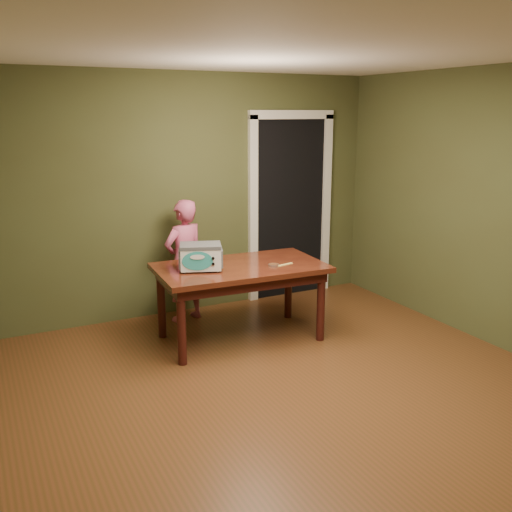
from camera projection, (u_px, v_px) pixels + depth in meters
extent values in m
plane|color=#5D311A|center=(305.00, 407.00, 4.34)|extent=(5.00, 5.00, 0.00)
cube|color=#434B28|center=(186.00, 195.00, 6.18)|extent=(4.50, 0.02, 2.60)
cube|color=white|center=(313.00, 45.00, 3.70)|extent=(4.50, 5.00, 0.02)
cube|color=black|center=(277.00, 206.00, 7.07)|extent=(0.90, 0.60, 2.10)
cube|color=black|center=(290.00, 209.00, 6.80)|extent=(0.90, 0.02, 2.10)
cube|color=white|center=(253.00, 213.00, 6.56)|extent=(0.10, 0.06, 2.20)
cube|color=white|center=(326.00, 207.00, 7.00)|extent=(0.10, 0.06, 2.20)
cube|color=white|center=(292.00, 115.00, 6.51)|extent=(1.10, 0.06, 0.10)
cube|color=#3A150D|center=(240.00, 268.00, 5.48)|extent=(1.65, 0.99, 0.05)
cube|color=black|center=(240.00, 275.00, 5.50)|extent=(1.52, 0.86, 0.10)
cylinder|color=black|center=(182.00, 327.00, 4.99)|extent=(0.08, 0.08, 0.70)
cylinder|color=black|center=(161.00, 303.00, 5.61)|extent=(0.08, 0.08, 0.70)
cylinder|color=black|center=(321.00, 306.00, 5.53)|extent=(0.08, 0.08, 0.70)
cylinder|color=black|center=(288.00, 286.00, 6.15)|extent=(0.08, 0.08, 0.70)
cylinder|color=#4C4F54|center=(184.00, 272.00, 5.20)|extent=(0.03, 0.03, 0.02)
cylinder|color=#4C4F54|center=(185.00, 267.00, 5.39)|extent=(0.03, 0.03, 0.02)
cylinder|color=#4C4F54|center=(218.00, 271.00, 5.23)|extent=(0.03, 0.03, 0.02)
cylinder|color=#4C4F54|center=(217.00, 266.00, 5.42)|extent=(0.03, 0.03, 0.02)
cube|color=white|center=(201.00, 257.00, 5.28)|extent=(0.44, 0.37, 0.21)
cube|color=#4C4F54|center=(200.00, 246.00, 5.26)|extent=(0.44, 0.38, 0.03)
cube|color=#4C4F54|center=(180.00, 258.00, 5.26)|extent=(0.10, 0.23, 0.16)
cube|color=#4C4F54|center=(221.00, 257.00, 5.31)|extent=(0.10, 0.23, 0.16)
ellipsoid|color=teal|center=(197.00, 261.00, 5.15)|extent=(0.27, 0.11, 0.18)
cylinder|color=black|center=(213.00, 258.00, 5.16)|extent=(0.03, 0.02, 0.03)
cylinder|color=black|center=(213.00, 264.00, 5.17)|extent=(0.02, 0.02, 0.02)
cylinder|color=silver|center=(274.00, 265.00, 5.44)|extent=(0.10, 0.10, 0.02)
cylinder|color=#55331C|center=(274.00, 264.00, 5.43)|extent=(0.09, 0.09, 0.01)
cube|color=#F1D269|center=(285.00, 265.00, 5.48)|extent=(0.18, 0.06, 0.01)
imported|color=#C35076|center=(184.00, 261.00, 6.01)|extent=(0.55, 0.44, 1.31)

